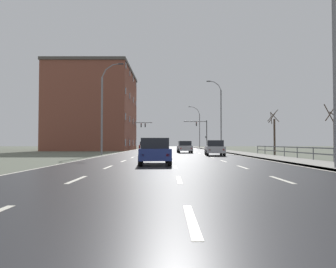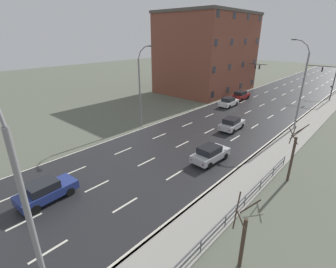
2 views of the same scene
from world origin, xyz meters
The scene contains 17 objects.
ground_plane centered at (0.00, 48.00, -0.06)m, with size 160.00×160.00×0.12m.
road_asphalt_strip centered at (0.00, 59.99, 0.01)m, with size 14.00×120.00×0.03m.
sidewalk_right centered at (8.43, 60.00, 0.06)m, with size 3.00×120.00×0.12m.
guardrail centered at (9.85, 18.29, 0.71)m, with size 0.07×26.49×1.00m.
street_lamp_foreground centered at (7.40, 11.35, 5.20)m, with size 2.84×0.24×10.69m.
street_lamp_midground centered at (7.47, 42.22, 5.27)m, with size 2.26×0.24×10.73m.
street_lamp_left_bank centered at (-7.44, 29.87, 4.94)m, with size 2.43×0.24×10.09m.
traffic_signal_right centered at (7.02, 61.47, 4.06)m, with size 5.00×0.36×6.19m.
traffic_signal_left centered at (-6.87, 60.04, 3.98)m, with size 4.31×0.36×5.84m.
car_mid_centre centered at (-3.89, 46.04, 0.80)m, with size 1.94×4.15×1.57m.
car_far_right centered at (1.79, 36.63, 0.80)m, with size 1.97×4.17×1.57m.
car_distant centered at (4.36, 27.72, 0.80)m, with size 2.02×4.19×1.57m.
car_near_left centered at (-4.57, 51.77, 0.80)m, with size 1.89×4.13×1.57m.
car_far_left centered at (-1.17, 14.81, 0.80)m, with size 2.03×4.20×1.57m.
brick_building centered at (-14.29, 54.54, 7.66)m, with size 14.09×18.73×15.30m.
bare_tree_near centered at (11.76, 19.03, 1.79)m, with size 1.02×1.15×4.19m.
bare_tree_mid centered at (10.95, 29.17, 2.27)m, with size 1.16×1.19×4.95m.
Camera 2 is at (15.27, 9.58, 11.20)m, focal length 26.42 mm.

